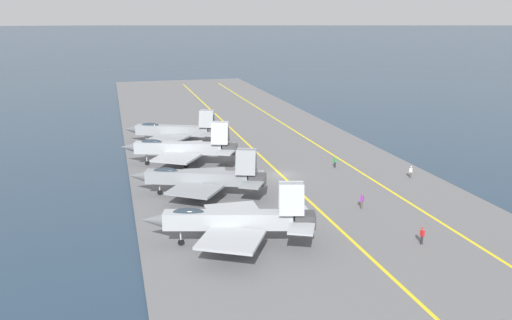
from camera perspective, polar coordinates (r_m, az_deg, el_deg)
ground_plane at (r=75.65m, az=2.68°, el=-1.89°), size 2000.00×2000.00×0.00m
carrier_deck at (r=75.59m, az=2.69°, el=-1.75°), size 228.49×41.11×0.40m
deck_stripe_foul_line at (r=79.58m, az=10.47°, el=-0.96°), size 205.64×1.03×0.01m
deck_stripe_centerline at (r=75.53m, az=2.69°, el=-1.60°), size 205.64×0.36×0.01m
parked_jet_nearest at (r=52.35m, az=-2.49°, el=-6.34°), size 13.04×16.81×6.38m
parked_jet_second at (r=66.56m, az=-5.86°, el=-1.88°), size 12.34×16.99×6.12m
parked_jet_third at (r=80.18m, az=-7.88°, el=1.25°), size 13.43×17.35×6.68m
parked_jet_fourth at (r=94.25m, az=-8.56°, el=3.09°), size 12.35×17.04×5.98m
crew_green_vest at (r=79.77m, az=8.32°, el=-0.16°), size 0.29×0.40×1.64m
crew_purple_vest at (r=63.54m, az=11.08°, el=-4.21°), size 0.46×0.45×1.84m
crew_white_vest at (r=76.81m, az=15.99°, el=-1.17°), size 0.45×0.45×1.71m
crew_red_vest at (r=55.62m, az=17.09°, el=-7.55°), size 0.44×0.35×1.73m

